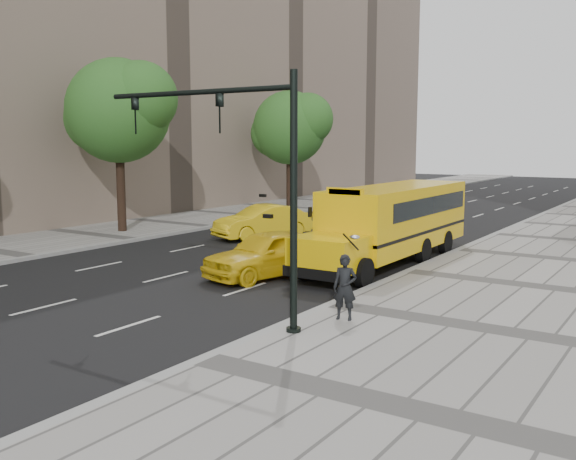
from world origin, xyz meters
The scene contains 11 objects.
ground centered at (0.00, 0.00, 0.00)m, with size 140.00×140.00×0.00m, color black.
sidewalk_far centered at (-11.00, 0.00, 0.07)m, with size 6.00×140.00×0.15m, color gray.
curb_museum centered at (6.00, 0.00, 0.07)m, with size 0.30×140.00×0.15m, color gray.
curb_far centered at (-8.00, 0.00, 0.07)m, with size 0.30×140.00×0.15m, color gray.
tree_b centered at (-10.40, 1.63, 6.34)m, with size 5.94×5.28×8.93m.
tree_c centered at (-10.40, 17.53, 5.78)m, with size 5.89×5.23×8.35m.
school_bus centered at (4.50, 2.16, 1.76)m, with size 2.96×11.56×3.19m.
taxi_near centered at (2.00, -2.99, 0.84)m, with size 1.97×4.91×1.67m, color yellow.
taxi_far centered at (-3.50, 4.41, 0.82)m, with size 1.73×4.97×1.64m, color yellow.
pedestrian centered at (7.13, -6.84, 1.00)m, with size 0.62×0.41×1.71m, color black.
traffic_signal centered at (5.19, -8.48, 4.09)m, with size 6.18×0.36×6.40m.
Camera 1 is at (14.80, -21.22, 4.74)m, focal length 40.00 mm.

